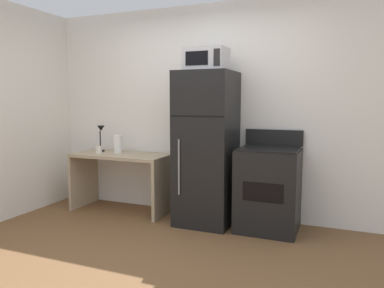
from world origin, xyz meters
The scene contains 9 objects.
ground_plane centered at (0.00, 0.00, 0.00)m, with size 12.00×12.00×0.00m, color brown.
wall_back_white centered at (0.00, 1.70, 1.30)m, with size 5.00×0.10×2.60m, color white.
desk centered at (-1.08, 1.34, 0.53)m, with size 1.26×0.58×0.75m.
desk_lamp centered at (-1.44, 1.41, 0.99)m, with size 0.14×0.12×0.35m.
coffee_mug centered at (-1.35, 1.25, 0.80)m, with size 0.08×0.08×0.10m, color white.
paper_towel_roll centered at (-1.15, 1.39, 0.87)m, with size 0.11×0.11×0.24m, color white.
refrigerator centered at (0.11, 1.31, 0.88)m, with size 0.63×0.67×1.76m.
microwave centered at (0.11, 1.29, 1.89)m, with size 0.46×0.35×0.26m.
oven_range centered at (0.83, 1.33, 0.47)m, with size 0.66×0.61×1.10m.
Camera 1 is at (1.54, -2.64, 1.43)m, focal length 34.17 mm.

